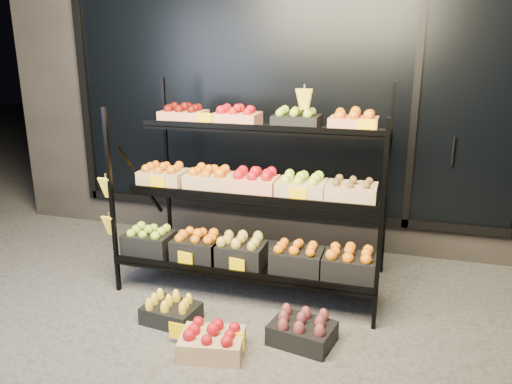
% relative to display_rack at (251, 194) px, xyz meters
% --- Properties ---
extents(ground, '(24.00, 24.00, 0.00)m').
position_rel_display_rack_xyz_m(ground, '(0.01, -0.60, -0.79)').
color(ground, '#514F4C').
rests_on(ground, ground).
extents(building, '(6.00, 2.08, 3.50)m').
position_rel_display_rack_xyz_m(building, '(0.01, 1.99, 0.96)').
color(building, '#2D2826').
rests_on(building, ground).
extents(display_rack, '(2.18, 1.02, 1.73)m').
position_rel_display_rack_xyz_m(display_rack, '(0.00, 0.00, 0.00)').
color(display_rack, black).
rests_on(display_rack, ground).
extents(tag_floor_a, '(0.13, 0.01, 0.12)m').
position_rel_display_rack_xyz_m(tag_floor_a, '(-0.21, -1.00, -0.73)').
color(tag_floor_a, '#FFC900').
rests_on(tag_floor_a, ground).
extents(tag_floor_b, '(0.13, 0.01, 0.12)m').
position_rel_display_rack_xyz_m(tag_floor_b, '(0.19, -1.00, -0.73)').
color(tag_floor_b, '#FFC900').
rests_on(tag_floor_b, ground).
extents(floor_crate_midleft, '(0.41, 0.33, 0.20)m').
position_rel_display_rack_xyz_m(floor_crate_midleft, '(-0.38, -0.74, -0.70)').
color(floor_crate_midleft, black).
rests_on(floor_crate_midleft, ground).
extents(floor_crate_midright, '(0.45, 0.36, 0.20)m').
position_rel_display_rack_xyz_m(floor_crate_midright, '(0.05, -1.03, -0.69)').
color(floor_crate_midright, tan).
rests_on(floor_crate_midright, ground).
extents(floor_crate_right, '(0.46, 0.38, 0.21)m').
position_rel_display_rack_xyz_m(floor_crate_right, '(0.58, -0.74, -0.69)').
color(floor_crate_right, black).
rests_on(floor_crate_right, ground).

